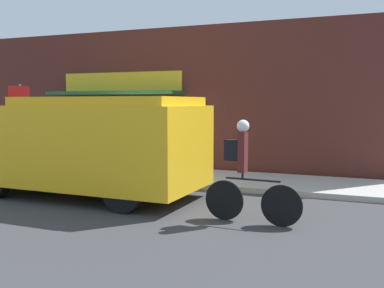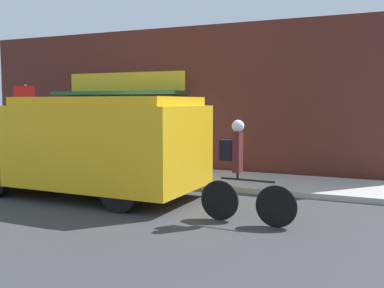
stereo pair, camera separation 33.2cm
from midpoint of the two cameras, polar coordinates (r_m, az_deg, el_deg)
The scene contains 6 objects.
ground_plane at distance 11.65m, azimuth -7.57°, elevation -4.95°, with size 70.00×70.00×0.00m, color #38383A.
sidewalk at distance 12.63m, azimuth -4.82°, elevation -3.83°, with size 28.00×2.32×0.13m.
storefront at distance 13.71m, azimuth -2.41°, elevation 5.69°, with size 13.58×1.13×4.28m.
school_bus at distance 10.05m, azimuth -11.44°, elevation -0.15°, with size 5.35×2.81×2.18m.
cyclist at distance 7.73m, azimuth 7.45°, elevation -3.87°, with size 1.73×0.21×1.77m.
stop_sign_post at distance 14.38m, azimuth -19.76°, elevation 3.88°, with size 0.45×0.45×2.48m.
Camera 2 is at (6.17, -9.69, 2.07)m, focal length 42.00 mm.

